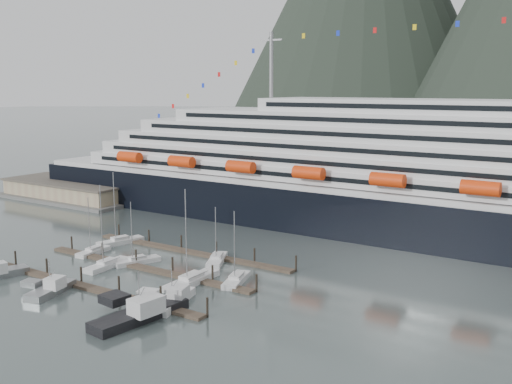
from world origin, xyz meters
TOP-DOWN VIEW (x-y plane):
  - ground at (0.00, 0.00)m, footprint 1600.00×1600.00m
  - cruise_ship at (30.03, 54.94)m, footprint 210.00×30.40m
  - warehouse at (-72.00, 42.00)m, footprint 46.00×20.00m
  - dock_near at (-4.93, -9.95)m, footprint 48.18×2.28m
  - dock_mid at (-4.93, 3.05)m, footprint 48.18×2.28m
  - dock_far at (-4.93, 16.05)m, footprint 48.18×2.28m
  - sailboat_a at (-20.68, 4.97)m, footprint 3.08×8.10m
  - sailboat_b at (-11.40, 0.06)m, footprint 3.14×10.02m
  - sailboat_c at (-8.55, 4.90)m, footprint 5.55×9.13m
  - sailboat_d at (7.53, 1.46)m, footprint 3.27×12.49m
  - sailboat_e at (-21.85, 13.43)m, footprint 5.41×10.51m
  - sailboat_f at (3.57, 13.85)m, footprint 6.37×9.27m
  - sailboat_h at (13.60, 6.00)m, footprint 5.14×9.21m
  - trawler_b at (-8.38, -15.03)m, footprint 7.81×9.93m
  - trawler_c at (11.30, -14.98)m, footprint 11.26×15.83m
  - trawler_d at (11.27, -7.91)m, footprint 8.68×11.12m

SIDE VIEW (x-z plane):
  - ground at x=0.00m, z-range 0.00..0.00m
  - dock_near at x=-4.93m, z-range -1.29..1.91m
  - dock_mid at x=-4.93m, z-range -1.29..1.91m
  - dock_far at x=-4.93m, z-range -1.29..1.91m
  - sailboat_a at x=-20.68m, z-range -5.58..6.37m
  - sailboat_c at x=-8.55m, z-range -5.79..6.60m
  - sailboat_f at x=3.57m, z-range -5.27..6.08m
  - sailboat_h at x=13.60m, z-range -6.14..6.98m
  - sailboat_b at x=-11.40m, z-range -7.59..8.46m
  - sailboat_e at x=-21.85m, z-range -7.54..8.42m
  - sailboat_d at x=7.53m, z-range -8.05..8.96m
  - trawler_b at x=-8.38m, z-range -2.24..3.87m
  - trawler_d at x=11.27m, z-range -2.32..3.99m
  - trawler_c at x=11.30m, z-range -2.99..4.94m
  - warehouse at x=-72.00m, z-range -0.65..5.15m
  - cruise_ship at x=30.03m, z-range -13.11..37.19m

